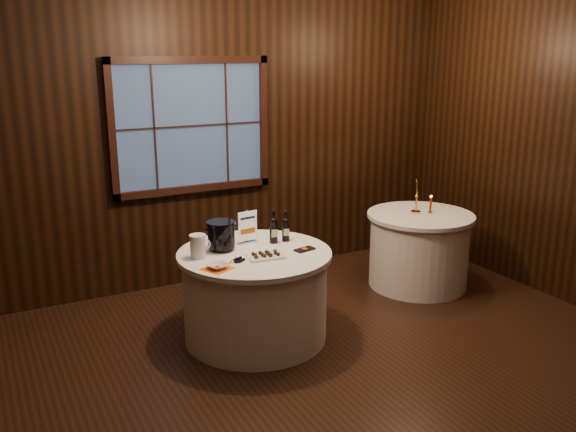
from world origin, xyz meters
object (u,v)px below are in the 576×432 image
main_table (255,295)px  chocolate_plate (266,255)px  sign_stand (247,232)px  chocolate_box (305,249)px  brass_candlestick (416,201)px  cracker_bowl (217,266)px  port_bottle_right (286,228)px  glass_pitcher (198,246)px  port_bottle_left (274,228)px  side_table (419,249)px  ice_bucket (221,235)px  red_candle (431,206)px  grape_bunch (239,260)px

main_table → chocolate_plate: size_ratio=4.07×
sign_stand → chocolate_box: bearing=-56.3°
brass_candlestick → cracker_bowl: bearing=-166.2°
main_table → port_bottle_right: 0.64m
glass_pitcher → brass_candlestick: bearing=4.2°
port_bottle_left → glass_pitcher: 0.71m
side_table → chocolate_box: bearing=-164.1°
main_table → port_bottle_right: (0.36, 0.14, 0.50)m
ice_bucket → red_candle: 2.32m
grape_bunch → cracker_bowl: cracker_bowl is taller
side_table → ice_bucket: bearing=-176.6°
grape_bunch → side_table: bearing=12.1°
main_table → red_candle: 2.17m
side_table → chocolate_box: 1.72m
chocolate_plate → brass_candlestick: (1.96, 0.53, 0.11)m
cracker_bowl → red_candle: red_candle is taller
main_table → cracker_bowl: cracker_bowl is taller
grape_bunch → red_candle: (2.31, 0.45, 0.06)m
glass_pitcher → ice_bucket: bearing=19.3°
red_candle → port_bottle_right: bearing=-175.5°
sign_stand → chocolate_box: size_ratio=1.70×
red_candle → brass_candlestick: bearing=145.2°
sign_stand → red_candle: 2.05m
side_table → grape_bunch: (-2.21, -0.48, 0.40)m
main_table → ice_bucket: bearing=142.7°
grape_bunch → ice_bucket: bearing=92.0°
port_bottle_right → red_candle: port_bottle_right is taller
port_bottle_right → glass_pitcher: size_ratio=1.43×
port_bottle_right → cracker_bowl: bearing=-137.7°
chocolate_plate → chocolate_box: 0.37m
red_candle → cracker_bowl: bearing=-168.6°
chocolate_plate → port_bottle_left: bearing=53.8°
ice_bucket → glass_pitcher: 0.26m
main_table → port_bottle_right: size_ratio=4.67×
brass_candlestick → chocolate_box: bearing=-162.0°
port_bottle_right → cracker_bowl: size_ratio=1.80×
grape_bunch → sign_stand: bearing=58.4°
cracker_bowl → grape_bunch: bearing=15.7°
side_table → port_bottle_left: size_ratio=3.65×
brass_candlestick → glass_pitcher: bearing=-173.4°
cracker_bowl → brass_candlestick: (2.40, 0.59, 0.11)m
port_bottle_right → red_candle: (1.73, 0.14, -0.04)m
main_table → side_table: 2.02m
chocolate_box → grape_bunch: grape_bunch is taller
main_table → chocolate_box: (0.39, -0.16, 0.39)m
grape_bunch → red_candle: bearing=11.0°
grape_bunch → red_candle: 2.35m
main_table → chocolate_box: bearing=-22.5°
port_bottle_left → chocolate_box: size_ratio=1.71×
port_bottle_left → cracker_bowl: size_ratio=1.95×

